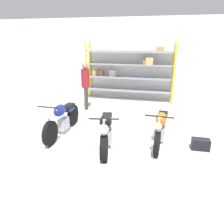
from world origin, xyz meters
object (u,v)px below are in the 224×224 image
Objects in this scene: shelving_rack at (129,70)px; motorcycle_orange at (161,127)px; motorcycle_black at (106,130)px; person_browsing at (86,82)px; motorcycle_blue at (62,118)px; toolbox at (200,144)px.

shelving_rack is 1.83× the size of motorcycle_orange.
motorcycle_black is 3.41m from person_browsing.
motorcycle_black is at bearing -63.23° from motorcycle_orange.
shelving_rack is 2.31m from person_browsing.
motorcycle_black is at bearing 104.94° from person_browsing.
motorcycle_black is at bearing 73.02° from motorcycle_blue.
motorcycle_blue is (-1.24, -4.31, -0.85)m from shelving_rack.
person_browsing is at bearing 147.22° from toolbox.
motorcycle_blue is at bearing -82.96° from motorcycle_orange.
shelving_rack is at bearing -155.14° from motorcycle_orange.
toolbox is at bearing 83.40° from motorcycle_orange.
shelving_rack is 2.16× the size of person_browsing.
toolbox is (2.38, 0.37, -0.29)m from motorcycle_black.
toolbox is at bearing 88.95° from motorcycle_blue.
person_browsing is at bearing -124.21° from motorcycle_orange.
toolbox is at bearing 87.48° from motorcycle_black.
toolbox is (3.99, -2.57, -0.94)m from person_browsing.
toolbox is at bearing -59.50° from shelving_rack.
motorcycle_blue reaches higher than toolbox.
motorcycle_black is (1.43, -0.43, -0.06)m from motorcycle_blue.
motorcycle_blue is 1.19× the size of person_browsing.
motorcycle_blue is at bearing -106.02° from shelving_rack.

